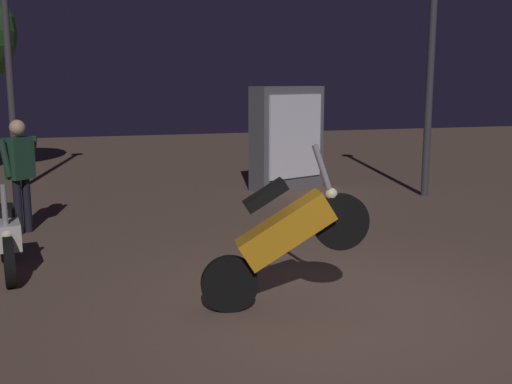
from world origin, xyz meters
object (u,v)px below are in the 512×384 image
person_rider_beside (20,166)px  streetlamp_far (433,23)px  kiosk_billboard (287,138)px  motorcycle_orange_foreground (285,235)px  motorcycle_white_parked_left (5,237)px  streetlamp_near (7,32)px

person_rider_beside → streetlamp_far: bearing=54.3°
kiosk_billboard → person_rider_beside: bearing=5.1°
motorcycle_orange_foreground → streetlamp_far: (4.62, 4.96, 2.52)m
motorcycle_white_parked_left → streetlamp_near: size_ratio=0.34×
motorcycle_white_parked_left → person_rider_beside: person_rider_beside is taller
motorcycle_orange_foreground → streetlamp_near: (-3.04, 7.86, 2.40)m
motorcycle_orange_foreground → kiosk_billboard: 6.91m
motorcycle_orange_foreground → streetlamp_near: bearing=119.5°
streetlamp_near → streetlamp_far: streetlamp_far is taller
motorcycle_orange_foreground → streetlamp_far: size_ratio=0.32×
streetlamp_near → streetlamp_far: (7.66, -2.89, 0.12)m
motorcycle_orange_foreground → streetlamp_far: bearing=55.3°
motorcycle_white_parked_left → person_rider_beside: (0.06, 2.00, 0.56)m
motorcycle_white_parked_left → streetlamp_far: size_ratio=0.32×
kiosk_billboard → motorcycle_orange_foreground: bearing=49.0°
person_rider_beside → kiosk_billboard: 5.58m
streetlamp_far → kiosk_billboard: 3.55m
streetlamp_near → kiosk_billboard: bearing=-14.2°
motorcycle_white_parked_left → kiosk_billboard: 6.79m
streetlamp_far → motorcycle_white_parked_left: bearing=-158.2°
motorcycle_white_parked_left → streetlamp_near: streetlamp_near is taller
motorcycle_white_parked_left → person_rider_beside: 2.08m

